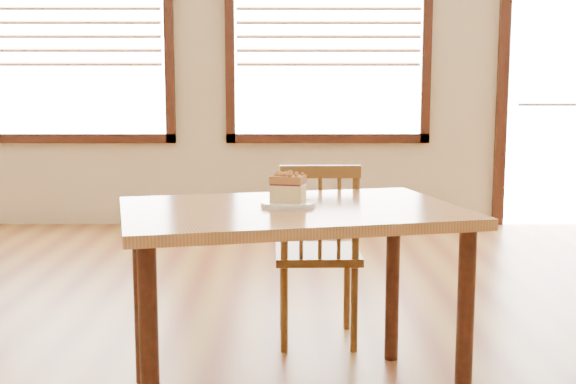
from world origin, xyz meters
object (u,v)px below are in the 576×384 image
(cafe_table_main, at_px, (291,233))
(cafe_chair_main, at_px, (318,252))
(plate, at_px, (288,204))
(cake_slice, at_px, (288,187))

(cafe_table_main, bearing_deg, cafe_chair_main, 65.56)
(cafe_table_main, xyz_separation_m, plate, (-0.01, 0.02, 0.11))
(plate, distance_m, cake_slice, 0.06)
(cafe_chair_main, bearing_deg, plate, 76.57)
(cafe_table_main, height_order, cake_slice, cake_slice)
(plate, bearing_deg, cafe_chair_main, 77.56)
(cafe_table_main, height_order, cafe_chair_main, cafe_chair_main)
(cafe_table_main, xyz_separation_m, cafe_chair_main, (0.13, 0.66, -0.22))
(plate, bearing_deg, cafe_table_main, -59.76)
(cafe_chair_main, xyz_separation_m, plate, (-0.14, -0.64, 0.32))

